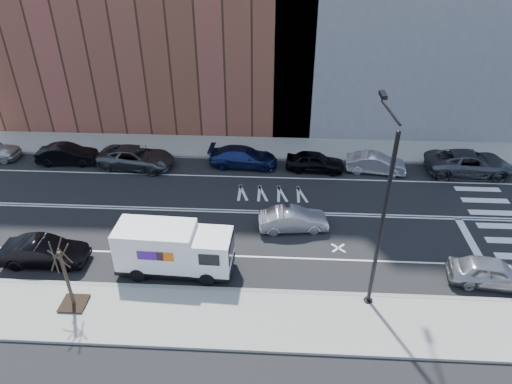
# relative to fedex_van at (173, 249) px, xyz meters

# --- Properties ---
(ground) EXTENTS (120.00, 120.00, 0.00)m
(ground) POSITION_rel_fedex_van_xyz_m (2.70, 5.60, -1.42)
(ground) COLOR black
(ground) RESTS_ON ground
(sidewalk_near) EXTENTS (44.00, 3.60, 0.15)m
(sidewalk_near) POSITION_rel_fedex_van_xyz_m (2.70, -3.20, -1.35)
(sidewalk_near) COLOR gray
(sidewalk_near) RESTS_ON ground
(sidewalk_far) EXTENTS (44.00, 3.60, 0.15)m
(sidewalk_far) POSITION_rel_fedex_van_xyz_m (2.70, 14.40, -1.35)
(sidewalk_far) COLOR gray
(sidewalk_far) RESTS_ON ground
(curb_near) EXTENTS (44.00, 0.25, 0.17)m
(curb_near) POSITION_rel_fedex_van_xyz_m (2.70, -1.40, -1.34)
(curb_near) COLOR gray
(curb_near) RESTS_ON ground
(curb_far) EXTENTS (44.00, 0.25, 0.17)m
(curb_far) POSITION_rel_fedex_van_xyz_m (2.70, 12.60, -1.34)
(curb_far) COLOR gray
(curb_far) RESTS_ON ground
(crosswalk) EXTENTS (3.00, 14.00, 0.01)m
(crosswalk) POSITION_rel_fedex_van_xyz_m (18.70, 5.60, -1.42)
(crosswalk) COLOR white
(crosswalk) RESTS_ON ground
(road_markings) EXTENTS (40.00, 8.60, 0.01)m
(road_markings) POSITION_rel_fedex_van_xyz_m (2.70, 5.60, -1.42)
(road_markings) COLOR white
(road_markings) RESTS_ON ground
(streetlight) EXTENTS (0.44, 4.02, 9.34)m
(streetlight) POSITION_rel_fedex_van_xyz_m (9.70, -1.31, 3.66)
(streetlight) COLOR black
(streetlight) RESTS_ON ground
(street_tree) EXTENTS (1.20, 1.20, 3.75)m
(street_tree) POSITION_rel_fedex_van_xyz_m (-4.30, -2.80, 0.03)
(street_tree) COLOR black
(street_tree) RESTS_ON ground
(fedex_van) EXTENTS (6.02, 2.31, 2.71)m
(fedex_van) POSITION_rel_fedex_van_xyz_m (0.00, 0.00, 0.00)
(fedex_van) COLOR black
(fedex_van) RESTS_ON ground
(far_parked_b) EXTENTS (4.39, 1.70, 1.42)m
(far_parked_b) POSITION_rel_fedex_van_xyz_m (-10.32, 11.25, -0.71)
(far_parked_b) COLOR black
(far_parked_b) RESTS_ON ground
(far_parked_c) EXTENTS (5.69, 3.09, 1.51)m
(far_parked_c) POSITION_rel_fedex_van_xyz_m (-5.10, 10.97, -0.67)
(far_parked_c) COLOR #4B4D52
(far_parked_c) RESTS_ON ground
(far_parked_d) EXTENTS (5.06, 2.25, 1.44)m
(far_parked_d) POSITION_rel_fedex_van_xyz_m (2.66, 11.54, -0.70)
(far_parked_d) COLOR navy
(far_parked_d) RESTS_ON ground
(far_parked_e) EXTENTS (4.25, 2.00, 1.41)m
(far_parked_e) POSITION_rel_fedex_van_xyz_m (7.84, 11.15, -0.72)
(far_parked_e) COLOR black
(far_parked_e) RESTS_ON ground
(far_parked_f) EXTENTS (4.29, 1.91, 1.37)m
(far_parked_f) POSITION_rel_fedex_van_xyz_m (12.15, 11.15, -0.74)
(far_parked_f) COLOR silver
(far_parked_f) RESTS_ON ground
(far_parked_g) EXTENTS (5.94, 2.74, 1.65)m
(far_parked_g) POSITION_rel_fedex_van_xyz_m (18.69, 11.30, -0.60)
(far_parked_g) COLOR #46484D
(far_parked_g) RESTS_ON ground
(driving_sedan) EXTENTS (4.18, 1.88, 1.33)m
(driving_sedan) POSITION_rel_fedex_van_xyz_m (6.18, 3.98, -0.76)
(driving_sedan) COLOR silver
(driving_sedan) RESTS_ON ground
(near_parked_rear_a) EXTENTS (4.49, 1.62, 1.47)m
(near_parked_rear_a) POSITION_rel_fedex_van_xyz_m (-7.00, 0.21, -0.69)
(near_parked_rear_a) COLOR black
(near_parked_rear_a) RESTS_ON ground
(near_parked_front) EXTENTS (4.40, 2.21, 1.44)m
(near_parked_front) POSITION_rel_fedex_van_xyz_m (16.02, -0.10, -0.70)
(near_parked_front) COLOR #AAAAAF
(near_parked_front) RESTS_ON ground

